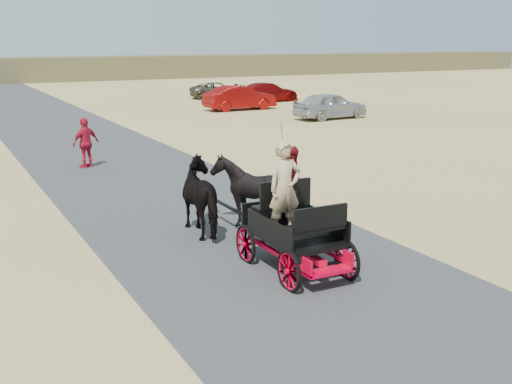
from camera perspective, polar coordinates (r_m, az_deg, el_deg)
name	(u,v)px	position (r m, az deg, el deg)	size (l,w,h in m)	color
ground	(363,320)	(10.50, 9.49, -11.12)	(140.00, 140.00, 0.00)	tan
road	(363,319)	(10.50, 9.49, -11.09)	(6.00, 140.00, 0.01)	#38383A
carriage	(294,252)	(12.34, 3.43, -5.35)	(1.30, 2.40, 0.72)	black
horse_left	(206,197)	(14.53, -4.47, -0.43)	(0.91, 2.01, 1.70)	black
horse_right	(249,192)	(14.98, -0.59, 0.04)	(1.37, 1.54, 1.70)	black
driver_man	(285,189)	(11.93, 2.57, 0.31)	(0.66, 0.43, 1.80)	tan
passenger_woman	(293,186)	(12.66, 3.29, 0.56)	(0.77, 0.60, 1.58)	#660C0F
pedestrian	(86,143)	(22.67, -14.90, 4.25)	(1.01, 0.42, 1.73)	#AD1329
car_a	(330,105)	(35.71, 6.64, 7.65)	(1.73, 4.29, 1.46)	#B2B2B7
car_b	(240,98)	(39.95, -1.45, 8.37)	(1.57, 4.50, 1.48)	maroon
car_c	(268,92)	(45.20, 1.06, 8.87)	(1.85, 4.56, 1.32)	maroon
car_d	(219,90)	(47.70, -3.33, 9.00)	(1.94, 4.21, 1.17)	brown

